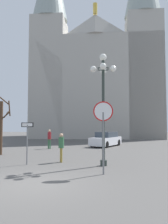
{
  "coord_description": "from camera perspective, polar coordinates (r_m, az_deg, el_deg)",
  "views": [
    {
      "loc": [
        2.64,
        -8.05,
        2.19
      ],
      "look_at": [
        0.34,
        16.19,
        3.64
      ],
      "focal_mm": 35.2,
      "sensor_mm": 36.0,
      "label": 1
    }
  ],
  "objects": [
    {
      "name": "pedestrian_standing",
      "position": [
        20.69,
        -8.98,
        -6.44
      ],
      "size": [
        0.32,
        0.32,
        1.77
      ],
      "color": "#33663F",
      "rests_on": "ground"
    },
    {
      "name": "street_lamp",
      "position": [
        12.15,
        5.02,
        5.41
      ],
      "size": [
        1.43,
        1.43,
        6.14
      ],
      "color": "#2D3833",
      "rests_on": "ground"
    },
    {
      "name": "stop_sign",
      "position": [
        9.92,
        5.01,
        -2.56
      ],
      "size": [
        0.9,
        0.1,
        3.26
      ],
      "color": "slate",
      "rests_on": "ground"
    },
    {
      "name": "ground_plane",
      "position": [
        8.74,
        -12.95,
        -17.82
      ],
      "size": [
        120.0,
        120.0,
        0.0
      ],
      "primitive_type": "plane",
      "color": "#514F4C"
    },
    {
      "name": "bare_tree",
      "position": [
        17.42,
        -20.68,
        -3.18
      ],
      "size": [
        1.52,
        1.52,
        4.56
      ],
      "color": "#473323",
      "rests_on": "ground"
    },
    {
      "name": "parked_car_near_white",
      "position": [
        23.02,
        5.75,
        -7.1
      ],
      "size": [
        3.43,
        4.64,
        1.48
      ],
      "color": "silver",
      "rests_on": "ground"
    },
    {
      "name": "cathedral",
      "position": [
        40.24,
        3.18,
        10.37
      ],
      "size": [
        21.86,
        14.08,
        36.46
      ],
      "color": "#ADA89E",
      "rests_on": "ground"
    },
    {
      "name": "one_way_arrow_sign",
      "position": [
        12.7,
        -14.53,
        -6.47
      ],
      "size": [
        0.65,
        0.18,
        2.33
      ],
      "color": "slate",
      "rests_on": "ground"
    },
    {
      "name": "pedestrian_walking",
      "position": [
        13.17,
        -5.94,
        -8.45
      ],
      "size": [
        0.32,
        0.32,
        1.69
      ],
      "color": "olive",
      "rests_on": "ground"
    }
  ]
}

